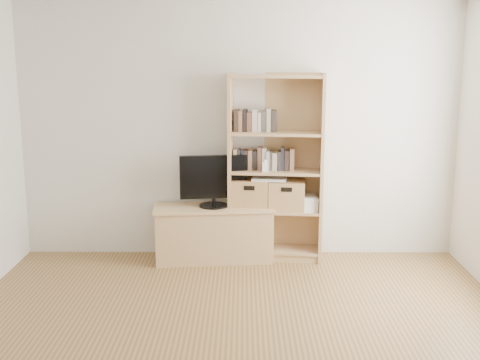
{
  "coord_description": "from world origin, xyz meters",
  "views": [
    {
      "loc": [
        0.05,
        -3.65,
        2.1
      ],
      "look_at": [
        0.02,
        1.9,
        0.92
      ],
      "focal_mm": 45.0,
      "sensor_mm": 36.0,
      "label": 1
    }
  ],
  "objects_px": {
    "tv_stand": "(214,234)",
    "laptop": "(269,178)",
    "baby_monitor": "(265,167)",
    "basket_left": "(251,194)",
    "television": "(213,181)",
    "bookshelf": "(276,168)",
    "basket_right": "(287,195)"
  },
  "relations": [
    {
      "from": "bookshelf",
      "to": "baby_monitor",
      "type": "height_order",
      "value": "bookshelf"
    },
    {
      "from": "basket_right",
      "to": "tv_stand",
      "type": "bearing_deg",
      "value": -171.07
    },
    {
      "from": "bookshelf",
      "to": "basket_right",
      "type": "bearing_deg",
      "value": -2.6
    },
    {
      "from": "baby_monitor",
      "to": "tv_stand",
      "type": "bearing_deg",
      "value": 174.78
    },
    {
      "from": "tv_stand",
      "to": "basket_left",
      "type": "distance_m",
      "value": 0.56
    },
    {
      "from": "basket_right",
      "to": "laptop",
      "type": "bearing_deg",
      "value": -174.52
    },
    {
      "from": "television",
      "to": "laptop",
      "type": "relative_size",
      "value": 1.99
    },
    {
      "from": "television",
      "to": "laptop",
      "type": "distance_m",
      "value": 0.57
    },
    {
      "from": "bookshelf",
      "to": "baby_monitor",
      "type": "bearing_deg",
      "value": -135.0
    },
    {
      "from": "tv_stand",
      "to": "basket_left",
      "type": "height_order",
      "value": "basket_left"
    },
    {
      "from": "bookshelf",
      "to": "basket_left",
      "type": "xyz_separation_m",
      "value": [
        -0.25,
        0.02,
        -0.27
      ]
    },
    {
      "from": "tv_stand",
      "to": "television",
      "type": "distance_m",
      "value": 0.56
    },
    {
      "from": "tv_stand",
      "to": "laptop",
      "type": "height_order",
      "value": "laptop"
    },
    {
      "from": "basket_left",
      "to": "basket_right",
      "type": "relative_size",
      "value": 1.03
    },
    {
      "from": "tv_stand",
      "to": "bookshelf",
      "type": "xyz_separation_m",
      "value": [
        0.63,
        0.05,
        0.68
      ]
    },
    {
      "from": "basket_right",
      "to": "laptop",
      "type": "xyz_separation_m",
      "value": [
        -0.18,
        0.0,
        0.17
      ]
    },
    {
      "from": "tv_stand",
      "to": "laptop",
      "type": "distance_m",
      "value": 0.81
    },
    {
      "from": "baby_monitor",
      "to": "basket_left",
      "type": "distance_m",
      "value": 0.35
    },
    {
      "from": "baby_monitor",
      "to": "basket_right",
      "type": "relative_size",
      "value": 0.28
    },
    {
      "from": "tv_stand",
      "to": "baby_monitor",
      "type": "height_order",
      "value": "baby_monitor"
    },
    {
      "from": "baby_monitor",
      "to": "laptop",
      "type": "bearing_deg",
      "value": 57.32
    },
    {
      "from": "bookshelf",
      "to": "television",
      "type": "distance_m",
      "value": 0.65
    },
    {
      "from": "television",
      "to": "baby_monitor",
      "type": "xyz_separation_m",
      "value": [
        0.52,
        -0.04,
        0.15
      ]
    },
    {
      "from": "tv_stand",
      "to": "bookshelf",
      "type": "distance_m",
      "value": 0.93
    },
    {
      "from": "baby_monitor",
      "to": "basket_left",
      "type": "relative_size",
      "value": 0.28
    },
    {
      "from": "tv_stand",
      "to": "television",
      "type": "bearing_deg",
      "value": 0.0
    },
    {
      "from": "bookshelf",
      "to": "laptop",
      "type": "height_order",
      "value": "bookshelf"
    },
    {
      "from": "tv_stand",
      "to": "basket_right",
      "type": "relative_size",
      "value": 3.26
    },
    {
      "from": "basket_right",
      "to": "laptop",
      "type": "height_order",
      "value": "laptop"
    },
    {
      "from": "television",
      "to": "basket_left",
      "type": "height_order",
      "value": "television"
    },
    {
      "from": "basket_left",
      "to": "laptop",
      "type": "distance_m",
      "value": 0.25
    },
    {
      "from": "television",
      "to": "laptop",
      "type": "xyz_separation_m",
      "value": [
        0.57,
        0.04,
        0.02
      ]
    }
  ]
}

